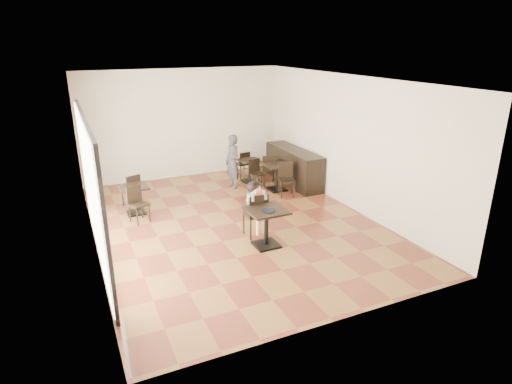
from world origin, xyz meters
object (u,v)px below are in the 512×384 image
adult_patron (232,162)px  chair_back_b (257,174)px  child_chair (255,214)px  chair_back_a (242,164)px  cafe_table_mid (277,177)px  chair_mid_a (268,169)px  cafe_table_left (135,200)px  child (255,209)px  cafe_table_back (250,171)px  chair_left_b (139,205)px  chair_left_a (131,190)px  chair_mid_b (287,180)px  child_table (266,228)px

adult_patron → chair_back_b: size_ratio=1.90×
child_chair → chair_back_a: size_ratio=1.21×
cafe_table_mid → chair_mid_a: chair_mid_a is taller
cafe_table_left → chair_back_a: size_ratio=0.87×
child → cafe_table_left: bearing=132.4°
adult_patron → cafe_table_back: adult_patron is taller
child → adult_patron: bearing=77.0°
cafe_table_back → chair_back_a: chair_back_a is taller
cafe_table_back → chair_back_a: 0.55m
chair_left_b → chair_back_b: 3.65m
child_chair → chair_left_a: bearing=-53.6°
child → chair_left_b: size_ratio=1.46×
cafe_table_left → child: bearing=-47.6°
chair_mid_b → child: bearing=-117.7°
chair_back_b → chair_mid_b: bearing=-77.0°
cafe_table_mid → chair_left_a: size_ratio=0.90×
chair_mid_b → child_chair: bearing=-117.7°
chair_mid_b → chair_left_b: bearing=-162.7°
cafe_table_back → chair_back_b: (0.00, -0.55, 0.07)m
cafe_table_mid → child_chair: bearing=-126.3°
chair_left_a → chair_left_b: bearing=68.4°
cafe_table_left → chair_left_a: chair_left_a is taller
adult_patron → chair_back_a: 1.13m
child → adult_patron: 3.20m
child_chair → chair_back_b: 3.17m
cafe_table_left → chair_back_b: bearing=9.0°
cafe_table_back → child_chair: bearing=-111.9°
child → chair_back_b: bearing=64.4°
chair_mid_b → chair_left_b: size_ratio=1.08×
chair_left_b → chair_back_b: (3.48, 1.10, -0.02)m
adult_patron → chair_mid_b: bearing=31.3°
chair_mid_a → chair_left_a: size_ratio=1.08×
child_chair → adult_patron: (0.72, 3.11, 0.27)m
chair_back_a → cafe_table_back: bearing=81.5°
cafe_table_mid → chair_back_b: bearing=131.0°
adult_patron → chair_mid_b: 1.66m
chair_back_b → chair_left_a: bearing=171.5°
child_table → chair_back_b: 3.68m
chair_mid_b → chair_left_b: (-3.88, -0.10, -0.03)m
adult_patron → child: bearing=-21.5°
cafe_table_mid → child: bearing=-126.3°
chair_mid_a → chair_left_a: bearing=17.3°
child_chair → child: bearing=-90.0°
chair_back_a → cafe_table_mid: bearing=95.8°
child_table → child: size_ratio=0.66×
cafe_table_left → chair_mid_b: bearing=-6.6°
child_table → cafe_table_mid: bearing=59.2°
child_chair → chair_back_a: child_chair is taller
child_chair → cafe_table_mid: bearing=-126.3°
cafe_table_back → cafe_table_left: bearing=-162.4°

